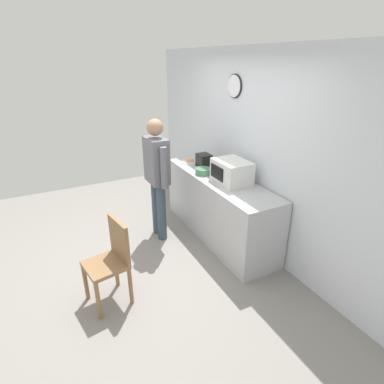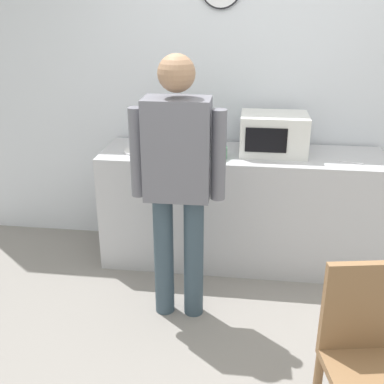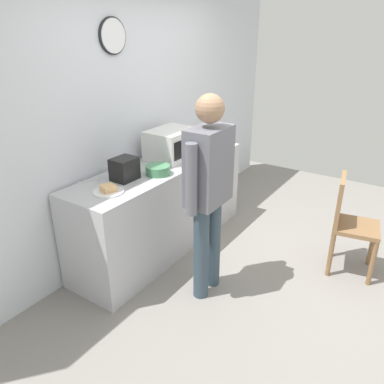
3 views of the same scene
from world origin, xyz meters
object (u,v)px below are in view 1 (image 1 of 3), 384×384
Objects in this scene: salad_bowl at (203,171)px; spoon_utensil at (245,200)px; fork_utensil at (210,160)px; person_standing at (157,171)px; sandwich_plate at (190,161)px; wooden_chair at (112,258)px; toaster at (204,161)px; microwave at (232,172)px.

salad_bowl is 1.35× the size of spoon_utensil.
person_standing reaches higher than fork_utensil.
person_standing is at bearing -151.19° from spoon_utensil.
salad_bowl reaches higher than spoon_utensil.
sandwich_plate is at bearing 173.22° from salad_bowl.
person_standing reaches higher than spoon_utensil.
fork_utensil is at bearing 124.44° from wooden_chair.
sandwich_plate is 0.57m from salad_bowl.
salad_bowl is at bearing -30.39° from toaster.
microwave is at bearing 1.54° from toaster.
toaster is at bearing 17.29° from sandwich_plate.
wooden_chair is (1.42, -1.63, -0.42)m from sandwich_plate.
salad_bowl reaches higher than fork_utensil.
fork_utensil is (-0.22, 0.24, -0.10)m from toaster.
wooden_chair is at bearing -61.28° from salad_bowl.
fork_utensil is (-0.49, 0.40, -0.04)m from salad_bowl.
salad_bowl is 0.13× the size of person_standing.
person_standing reaches higher than salad_bowl.
person_standing is (-1.16, -0.64, 0.09)m from spoon_utensil.
wooden_chair is at bearing -42.30° from person_standing.
sandwich_plate is at bearing 177.49° from spoon_utensil.
salad_bowl is 0.32m from toaster.
fork_utensil is at bearing 164.91° from spoon_utensil.
microwave is 1.99× the size of sandwich_plate.
toaster reaches higher than wooden_chair.
salad_bowl reaches higher than sandwich_plate.
salad_bowl is 1.83m from wooden_chair.
microwave is 0.60m from spoon_utensil.
fork_utensil is (0.07, 0.34, -0.02)m from sandwich_plate.
person_standing is at bearing 137.70° from wooden_chair.
toaster is 1.29× the size of fork_utensil.
salad_bowl is at bearing -158.56° from microwave.
salad_bowl is 1.35× the size of fork_utensil.
fork_utensil is at bearing 140.68° from salad_bowl.
fork_utensil is at bearing 166.58° from microwave.
sandwich_plate is at bearing 119.90° from person_standing.
toaster reaches higher than sandwich_plate.
spoon_utensil is (1.01, -0.00, -0.04)m from salad_bowl.
fork_utensil is at bearing 132.21° from toaster.
spoon_utensil is 0.10× the size of person_standing.
toaster is at bearing 149.61° from salad_bowl.
microwave is 1.02m from person_standing.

